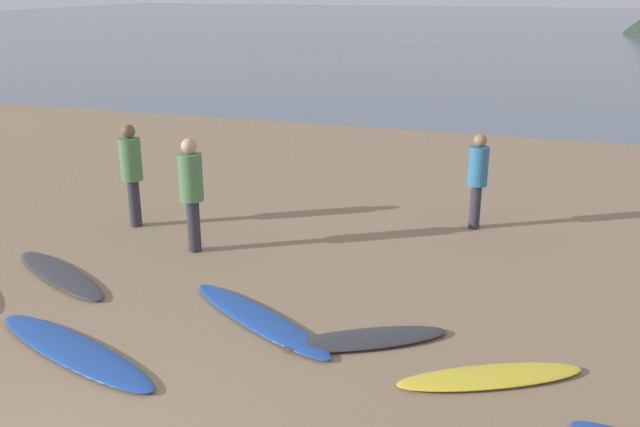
# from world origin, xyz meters

# --- Properties ---
(ground_plane) EXTENTS (120.00, 120.00, 0.20)m
(ground_plane) POSITION_xyz_m (0.00, 10.00, -0.10)
(ground_plane) COLOR #8C7559
(ground_plane) RESTS_ON ground
(ocean_water) EXTENTS (140.00, 100.00, 0.01)m
(ocean_water) POSITION_xyz_m (0.00, 65.80, 0.00)
(ocean_water) COLOR slate
(ocean_water) RESTS_ON ground
(surfboard_1) EXTENTS (2.29, 1.49, 0.08)m
(surfboard_1) POSITION_xyz_m (-2.42, 4.38, 0.04)
(surfboard_1) COLOR #333338
(surfboard_1) RESTS_ON ground
(surfboard_2) EXTENTS (2.71, 1.39, 0.08)m
(surfboard_2) POSITION_xyz_m (-0.92, 2.68, 0.04)
(surfboard_2) COLOR #1E479E
(surfboard_2) RESTS_ON ground
(surfboard_3) EXTENTS (2.47, 1.72, 0.08)m
(surfboard_3) POSITION_xyz_m (0.74, 4.02, 0.04)
(surfboard_3) COLOR #1E479E
(surfboard_3) RESTS_ON ground
(surfboard_4) EXTENTS (1.92, 1.38, 0.09)m
(surfboard_4) POSITION_xyz_m (2.11, 3.94, 0.04)
(surfboard_4) COLOR #333338
(surfboard_4) RESTS_ON ground
(surfboard_5) EXTENTS (2.00, 1.33, 0.08)m
(surfboard_5) POSITION_xyz_m (3.54, 3.58, 0.04)
(surfboard_5) COLOR yellow
(surfboard_5) RESTS_ON ground
(person_0) EXTENTS (0.32, 0.32, 1.60)m
(person_0) POSITION_xyz_m (2.86, 8.24, 0.95)
(person_0) COLOR #2D2D38
(person_0) RESTS_ON ground
(person_1) EXTENTS (0.35, 0.35, 1.74)m
(person_1) POSITION_xyz_m (-2.58, 6.56, 1.02)
(person_1) COLOR #2D2D38
(person_1) RESTS_ON ground
(person_2) EXTENTS (0.36, 0.36, 1.76)m
(person_2) POSITION_xyz_m (-1.09, 5.85, 1.04)
(person_2) COLOR #2D2D38
(person_2) RESTS_ON ground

